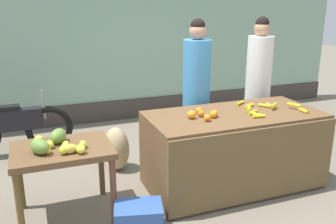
{
  "coord_description": "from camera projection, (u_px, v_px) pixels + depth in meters",
  "views": [
    {
      "loc": [
        -1.64,
        -3.39,
        2.05
      ],
      "look_at": [
        -0.29,
        0.15,
        0.91
      ],
      "focal_mm": 39.59,
      "sensor_mm": 36.0,
      "label": 1
    }
  ],
  "objects": [
    {
      "name": "ground_plane",
      "position": [
        197.0,
        190.0,
        4.19
      ],
      "size": [
        24.0,
        24.0,
        0.0
      ],
      "primitive_type": "plane",
      "color": "#756B5B"
    },
    {
      "name": "market_wall_back",
      "position": [
        126.0,
        33.0,
        6.4
      ],
      "size": [
        8.51,
        0.23,
        3.09
      ],
      "color": "#8CB299",
      "rests_on": "ground"
    },
    {
      "name": "fruit_stall_counter",
      "position": [
        233.0,
        150.0,
        4.2
      ],
      "size": [
        1.94,
        0.95,
        0.86
      ],
      "color": "brown",
      "rests_on": "ground"
    },
    {
      "name": "side_table_wooden",
      "position": [
        63.0,
        157.0,
        3.52
      ],
      "size": [
        0.93,
        0.69,
        0.73
      ],
      "color": "brown",
      "rests_on": "ground"
    },
    {
      "name": "banana_bunch_pile",
      "position": [
        265.0,
        108.0,
        4.19
      ],
      "size": [
        0.69,
        0.66,
        0.07
      ],
      "color": "gold",
      "rests_on": "fruit_stall_counter"
    },
    {
      "name": "orange_pile",
      "position": [
        203.0,
        114.0,
        3.92
      ],
      "size": [
        0.34,
        0.34,
        0.09
      ],
      "color": "orange",
      "rests_on": "fruit_stall_counter"
    },
    {
      "name": "mango_papaya_pile",
      "position": [
        55.0,
        143.0,
        3.43
      ],
      "size": [
        0.54,
        0.54,
        0.14
      ],
      "color": "yellow",
      "rests_on": "side_table_wooden"
    },
    {
      "name": "vendor_woman_blue_shirt",
      "position": [
        196.0,
        93.0,
        4.65
      ],
      "size": [
        0.34,
        0.34,
        1.86
      ],
      "color": "#33333D",
      "rests_on": "ground"
    },
    {
      "name": "vendor_woman_white_shirt",
      "position": [
        258.0,
        86.0,
        5.06
      ],
      "size": [
        0.34,
        0.34,
        1.86
      ],
      "color": "#33333D",
      "rests_on": "ground"
    },
    {
      "name": "parked_motorcycle",
      "position": [
        12.0,
        127.0,
        5.05
      ],
      "size": [
        1.6,
        0.18,
        0.88
      ],
      "color": "black",
      "rests_on": "ground"
    },
    {
      "name": "produce_crate",
      "position": [
        139.0,
        218.0,
        3.42
      ],
      "size": [
        0.51,
        0.42,
        0.26
      ],
      "primitive_type": "cube",
      "rotation": [
        0.0,
        0.0,
        -0.25
      ],
      "color": "#3359A5",
      "rests_on": "ground"
    },
    {
      "name": "produce_sack",
      "position": [
        117.0,
        149.0,
        4.64
      ],
      "size": [
        0.4,
        0.44,
        0.55
      ],
      "primitive_type": "ellipsoid",
      "rotation": [
        0.0,
        0.0,
        1.91
      ],
      "color": "tan",
      "rests_on": "ground"
    }
  ]
}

